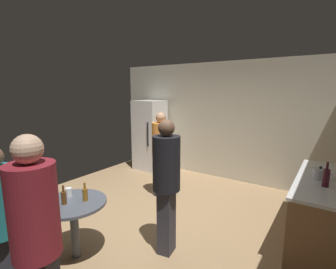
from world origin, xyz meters
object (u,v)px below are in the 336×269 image
at_px(beer_bottle_amber, 85,194).
at_px(person_in_black_shirt, 166,177).
at_px(foreground_table, 73,210).
at_px(person_in_orange_shirt, 161,148).
at_px(plastic_cup_white, 69,192).
at_px(person_in_maroon_shirt, 36,233).
at_px(person_in_teal_shirt, 0,219).
at_px(beer_bottle_brown, 64,197).
at_px(wine_bottle_on_counter, 326,177).
at_px(refrigerator, 150,135).
at_px(kettle, 320,174).

bearing_deg(beer_bottle_amber, person_in_black_shirt, 38.09).
xyz_separation_m(foreground_table, person_in_orange_shirt, (-0.18, 2.06, 0.34)).
xyz_separation_m(plastic_cup_white, person_in_maroon_shirt, (0.99, -0.91, 0.25)).
height_order(beer_bottle_amber, person_in_teal_shirt, person_in_teal_shirt).
xyz_separation_m(foreground_table, beer_bottle_brown, (-0.03, -0.09, 0.19)).
bearing_deg(wine_bottle_on_counter, person_in_teal_shirt, -132.29).
distance_m(plastic_cup_white, person_in_teal_shirt, 0.95).
relative_size(refrigerator, kettle, 7.38).
bearing_deg(wine_bottle_on_counter, person_in_black_shirt, -146.57).
bearing_deg(person_in_black_shirt, person_in_maroon_shirt, 77.84).
xyz_separation_m(beer_bottle_amber, person_in_teal_shirt, (0.03, -0.93, 0.11)).
bearing_deg(refrigerator, plastic_cup_white, -68.54).
bearing_deg(person_in_black_shirt, wine_bottle_on_counter, -156.21).
distance_m(beer_bottle_amber, plastic_cup_white, 0.28).
relative_size(person_in_orange_shirt, person_in_black_shirt, 0.96).
height_order(kettle, foreground_table, kettle).
xyz_separation_m(kettle, foreground_table, (-2.43, -2.06, -0.34)).
distance_m(wine_bottle_on_counter, person_in_teal_shirt, 3.53).
relative_size(refrigerator, person_in_teal_shirt, 1.13).
bearing_deg(plastic_cup_white, kettle, 37.32).
xyz_separation_m(wine_bottle_on_counter, person_in_teal_shirt, (-2.37, -2.61, -0.09)).
relative_size(foreground_table, plastic_cup_white, 7.27).
distance_m(person_in_orange_shirt, person_in_teal_shirt, 2.90).
distance_m(refrigerator, person_in_black_shirt, 3.51).
height_order(refrigerator, person_in_black_shirt, refrigerator).
bearing_deg(wine_bottle_on_counter, beer_bottle_amber, -145.00).
distance_m(kettle, person_in_orange_shirt, 2.61).
xyz_separation_m(wine_bottle_on_counter, beer_bottle_amber, (-2.40, -1.68, -0.20)).
height_order(refrigerator, beer_bottle_amber, refrigerator).
height_order(beer_bottle_amber, person_in_orange_shirt, person_in_orange_shirt).
relative_size(person_in_orange_shirt, person_in_teal_shirt, 1.04).
distance_m(kettle, wine_bottle_on_counter, 0.28).
bearing_deg(person_in_teal_shirt, beer_bottle_amber, -39.82).
bearing_deg(person_in_orange_shirt, refrigerator, -135.98).
distance_m(refrigerator, person_in_teal_shirt, 4.44).
height_order(beer_bottle_brown, person_in_maroon_shirt, person_in_maroon_shirt).
height_order(wine_bottle_on_counter, beer_bottle_amber, wine_bottle_on_counter).
height_order(person_in_maroon_shirt, person_in_black_shirt, person_in_maroon_shirt).
bearing_deg(person_in_black_shirt, foreground_table, 29.64).
height_order(wine_bottle_on_counter, foreground_table, wine_bottle_on_counter).
relative_size(foreground_table, beer_bottle_amber, 3.48).
distance_m(person_in_maroon_shirt, person_in_black_shirt, 1.56).
distance_m(refrigerator, beer_bottle_amber, 3.58).
bearing_deg(refrigerator, kettle, -18.08).
xyz_separation_m(refrigerator, plastic_cup_white, (1.28, -3.26, -0.11)).
xyz_separation_m(refrigerator, person_in_black_shirt, (2.34, -2.61, 0.11)).
bearing_deg(beer_bottle_amber, kettle, 39.90).
distance_m(wine_bottle_on_counter, person_in_orange_shirt, 2.70).
bearing_deg(beer_bottle_brown, beer_bottle_amber, 56.53).
xyz_separation_m(refrigerator, person_in_orange_shirt, (1.28, -1.26, 0.07)).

